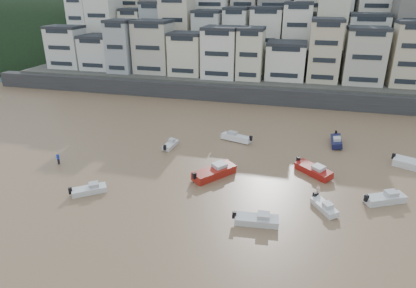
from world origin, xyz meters
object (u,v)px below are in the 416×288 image
(person_pink, at_px, (318,192))
(person_blue, at_px, (58,159))
(boat_c, at_px, (214,171))
(boat_i, at_px, (336,140))
(boat_f, at_px, (170,144))
(boat_a, at_px, (257,219))
(boat_j, at_px, (89,189))
(boat_b, at_px, (324,206))
(boat_d, at_px, (385,197))
(boat_h, at_px, (236,136))
(boat_e, at_px, (313,169))

(person_pink, bearing_deg, person_blue, 179.19)
(boat_c, distance_m, boat_i, 23.04)
(boat_f, relative_size, boat_i, 0.75)
(boat_a, bearing_deg, boat_c, 121.22)
(boat_f, bearing_deg, boat_j, 169.04)
(boat_b, relative_size, boat_d, 0.80)
(boat_f, bearing_deg, boat_a, -131.64)
(boat_f, height_order, person_pink, person_pink)
(boat_f, height_order, boat_h, boat_h)
(boat_f, relative_size, person_pink, 2.37)
(boat_d, relative_size, boat_f, 1.31)
(boat_b, relative_size, person_pink, 2.48)
(boat_d, xyz_separation_m, boat_e, (-8.21, 5.37, 0.08))
(boat_d, bearing_deg, boat_j, 163.84)
(boat_h, bearing_deg, boat_f, 46.19)
(boat_e, bearing_deg, boat_f, -148.58)
(boat_c, bearing_deg, person_pink, -62.55)
(boat_b, relative_size, person_blue, 2.48)
(boat_d, xyz_separation_m, boat_h, (-20.63, 14.74, 0.03))
(boat_d, bearing_deg, boat_i, 77.59)
(boat_f, bearing_deg, boat_d, -101.36)
(boat_b, height_order, person_pink, person_pink)
(boat_a, bearing_deg, person_blue, 160.18)
(boat_c, height_order, boat_d, boat_c)
(boat_f, relative_size, boat_j, 0.90)
(boat_b, height_order, boat_h, boat_h)
(boat_h, relative_size, boat_i, 1.02)
(boat_j, xyz_separation_m, person_pink, (27.45, 5.85, 0.25))
(boat_a, relative_size, boat_b, 1.19)
(boat_j, bearing_deg, boat_i, 0.96)
(boat_b, height_order, person_blue, person_blue)
(boat_c, bearing_deg, boat_a, -106.51)
(boat_a, height_order, boat_h, boat_h)
(boat_f, distance_m, boat_j, 16.90)
(boat_c, distance_m, person_blue, 22.85)
(boat_a, relative_size, boat_j, 1.12)
(person_blue, bearing_deg, boat_d, 0.66)
(boat_b, bearing_deg, boat_d, 84.65)
(boat_b, xyz_separation_m, boat_d, (7.02, 3.58, 0.15))
(boat_b, xyz_separation_m, person_pink, (-0.72, 2.56, 0.28))
(boat_a, bearing_deg, person_pink, 43.04)
(boat_a, height_order, boat_b, boat_a)
(boat_i, xyz_separation_m, person_pink, (-3.21, -18.19, 0.12))
(boat_d, distance_m, boat_e, 9.81)
(boat_c, xyz_separation_m, person_blue, (-22.78, -1.75, -0.07))
(boat_a, xyz_separation_m, boat_c, (-7.01, 9.48, 0.25))
(boat_b, bearing_deg, person_blue, -127.11)
(boat_j, distance_m, person_pink, 28.06)
(boat_e, height_order, person_pink, person_pink)
(boat_a, xyz_separation_m, person_pink, (6.43, 7.22, 0.17))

